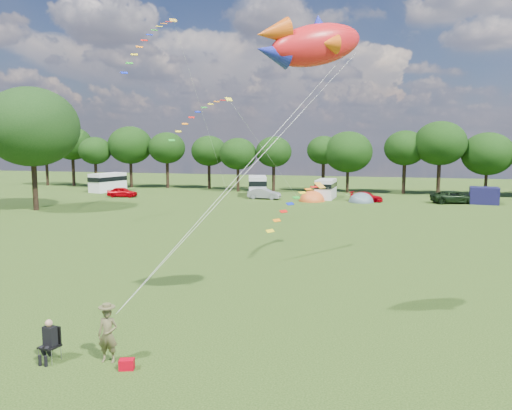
% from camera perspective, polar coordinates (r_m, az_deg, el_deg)
% --- Properties ---
extents(ground_plane, '(180.00, 180.00, 0.00)m').
position_cam_1_polar(ground_plane, '(21.05, -5.56, -13.61)').
color(ground_plane, black).
rests_on(ground_plane, ground).
extents(tree_line, '(102.98, 10.98, 10.27)m').
position_cam_1_polar(tree_line, '(73.48, 13.27, 6.21)').
color(tree_line, black).
rests_on(tree_line, ground).
extents(big_tree, '(10.00, 10.00, 13.28)m').
position_cam_1_polar(big_tree, '(59.27, -24.27, 8.13)').
color(big_tree, black).
rests_on(big_tree, ground).
extents(car_a, '(4.23, 2.13, 1.35)m').
position_cam_1_polar(car_a, '(69.80, -15.03, 1.44)').
color(car_a, '#BA0008').
rests_on(car_a, ground).
extents(car_b, '(4.07, 1.71, 1.41)m').
position_cam_1_polar(car_b, '(65.08, 0.94, 1.30)').
color(car_b, gray).
rests_on(car_b, ground).
extents(car_c, '(4.21, 2.49, 1.18)m').
position_cam_1_polar(car_c, '(64.02, 12.49, 0.93)').
color(car_c, '#AD000A').
rests_on(car_c, ground).
extents(car_d, '(6.01, 3.79, 1.52)m').
position_cam_1_polar(car_d, '(65.27, 21.73, 0.85)').
color(car_d, black).
rests_on(car_d, ground).
extents(campervan_a, '(3.79, 6.06, 2.76)m').
position_cam_1_polar(campervan_a, '(77.96, -16.58, 2.57)').
color(campervan_a, silver).
rests_on(campervan_a, ground).
extents(campervan_b, '(3.79, 6.04, 2.75)m').
position_cam_1_polar(campervan_b, '(68.25, 0.16, 2.24)').
color(campervan_b, '#BDBDC0').
rests_on(campervan_b, ground).
extents(campervan_c, '(2.42, 5.26, 2.53)m').
position_cam_1_polar(campervan_c, '(66.22, 7.99, 1.91)').
color(campervan_c, silver).
rests_on(campervan_c, ground).
extents(tent_orange, '(3.33, 3.65, 2.61)m').
position_cam_1_polar(tent_orange, '(63.26, 6.40, 0.46)').
color(tent_orange, '#CF551E').
rests_on(tent_orange, ground).
extents(tent_greyblue, '(3.18, 3.48, 2.37)m').
position_cam_1_polar(tent_greyblue, '(63.27, 11.93, 0.35)').
color(tent_greyblue, '#475A62').
rests_on(tent_greyblue, ground).
extents(awning_navy, '(3.49, 2.95, 2.01)m').
position_cam_1_polar(awning_navy, '(66.01, 24.61, 0.99)').
color(awning_navy, '#131239').
rests_on(awning_navy, ground).
extents(kite_flyer, '(0.75, 0.53, 1.92)m').
position_cam_1_polar(kite_flyer, '(18.23, -16.58, -14.04)').
color(kite_flyer, brown).
rests_on(kite_flyer, ground).
extents(camp_chair, '(0.69, 0.69, 1.48)m').
position_cam_1_polar(camp_chair, '(19.00, -22.44, -13.65)').
color(camp_chair, '#99999E').
rests_on(camp_chair, ground).
extents(kite_bag, '(0.56, 0.46, 0.34)m').
position_cam_1_polar(kite_bag, '(17.83, -14.56, -17.21)').
color(kite_bag, '#A70010').
rests_on(kite_bag, ground).
extents(fish_kite, '(4.24, 3.18, 2.30)m').
position_cam_1_polar(fish_kite, '(19.24, 5.95, 17.79)').
color(fish_kite, red).
rests_on(fish_kite, ground).
extents(streamer_kite_a, '(3.46, 5.63, 5.80)m').
position_cam_1_polar(streamer_kite_a, '(50.14, -11.67, 18.38)').
color(streamer_kite_a, gold).
rests_on(streamer_kite_a, ground).
extents(streamer_kite_b, '(4.26, 4.64, 3.78)m').
position_cam_1_polar(streamer_kite_b, '(43.16, -5.76, 10.63)').
color(streamer_kite_b, yellow).
rests_on(streamer_kite_b, ground).
extents(streamer_kite_c, '(3.16, 5.04, 2.82)m').
position_cam_1_polar(streamer_kite_c, '(33.00, 5.13, 0.75)').
color(streamer_kite_c, gold).
rests_on(streamer_kite_c, ground).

